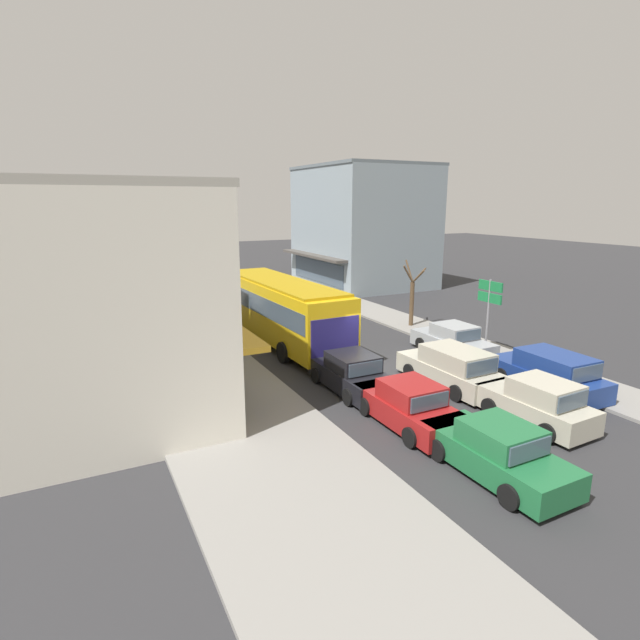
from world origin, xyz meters
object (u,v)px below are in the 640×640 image
Objects in this scene: hatchback_queue_far_back at (537,404)px; parked_wagon_kerb_front at (549,373)px; directional_road_sign at (489,299)px; pedestrian_with_handbag_near at (201,309)px; sedan_behind_bus_near at (409,406)px; sedan_adjacent_lane_lead at (497,452)px; sedan_queue_gap_filler at (352,374)px; city_bus at (281,307)px; traffic_light_downstreet at (184,261)px; parked_sedan_kerb_second at (453,341)px; street_tree_right at (412,297)px; wagon_adjacent_lane_trail at (451,368)px.

parked_wagon_kerb_front is at bearing 33.15° from hatchback_queue_far_back.
pedestrian_with_handbag_near is at bearing 133.04° from directional_road_sign.
sedan_behind_bus_near is (-3.74, 1.80, -0.05)m from hatchback_queue_far_back.
sedan_adjacent_lane_lead is 7.12m from parked_wagon_kerb_front.
sedan_queue_gap_filler is 1.00× the size of sedan_adjacent_lane_lead.
sedan_queue_gap_filler is 12.66m from pedestrian_with_handbag_near.
parked_wagon_kerb_front is 18.39m from pedestrian_with_handbag_near.
pedestrian_with_handbag_near is (-2.84, 5.11, -0.81)m from city_bus.
directional_road_sign is (1.33, 4.54, 1.96)m from parked_wagon_kerb_front.
sedan_queue_gap_filler is 1.00× the size of sedan_behind_bus_near.
sedan_queue_gap_filler is 0.92× the size of parked_wagon_kerb_front.
traffic_light_downstreet is 2.58× the size of pedestrian_with_handbag_near.
hatchback_queue_far_back is at bearing -122.65° from directional_road_sign.
parked_wagon_kerb_front is 5.31m from parked_sedan_kerb_second.
sedan_adjacent_lane_lead is 1.11× the size of street_tree_right.
street_tree_right reaches higher than wagon_adjacent_lane_trail.
wagon_adjacent_lane_trail reaches higher than sedan_behind_bus_near.
parked_sedan_kerb_second is (6.54, 1.77, 0.00)m from sedan_queue_gap_filler.
pedestrian_with_handbag_near is at bearing 98.94° from sedan_adjacent_lane_lead.
directional_road_sign is at bearing 46.63° from sedan_adjacent_lane_lead.
directional_road_sign is at bearing 7.28° from sedan_queue_gap_filler.
directional_road_sign reaches higher than wagon_adjacent_lane_trail.
sedan_adjacent_lane_lead is at bearing -125.38° from parked_sedan_kerb_second.
directional_road_sign reaches higher than sedan_adjacent_lane_lead.
sedan_behind_bus_near is 1.17× the size of directional_road_sign.
hatchback_queue_far_back is 0.89× the size of parked_sedan_kerb_second.
directional_road_sign is (4.20, 2.41, 1.96)m from wagon_adjacent_lane_trail.
traffic_light_downstreet is at bearing 97.82° from city_bus.
parked_wagon_kerb_front reaches higher than sedan_behind_bus_near.
sedan_behind_bus_near is (-0.02, -10.74, -1.22)m from city_bus.
sedan_adjacent_lane_lead is (0.32, -6.99, 0.00)m from sedan_queue_gap_filler.
wagon_adjacent_lane_trail is 1.21× the size of hatchback_queue_far_back.
street_tree_right reaches higher than sedan_behind_bus_near.
street_tree_right is (7.69, 13.91, 1.08)m from sedan_adjacent_lane_lead.
hatchback_queue_far_back is at bearing -54.12° from sedan_queue_gap_filler.
street_tree_right is (4.34, 8.33, 0.99)m from wagon_adjacent_lane_trail.
parked_wagon_kerb_front is 1.08× the size of parked_sedan_kerb_second.
sedan_queue_gap_filler is at bearing 125.88° from hatchback_queue_far_back.
wagon_adjacent_lane_trail is 1.08× the size of sedan_behind_bus_near.
traffic_light_downstreet reaches higher than parked_sedan_kerb_second.
street_tree_right is at bearing 40.84° from sedan_queue_gap_filler.
city_bus reaches higher than sedan_queue_gap_filler.
wagon_adjacent_lane_trail reaches higher than parked_sedan_kerb_second.
hatchback_queue_far_back is 7.75m from directional_road_sign.
sedan_queue_gap_filler and parked_sedan_kerb_second have the same top height.
sedan_queue_gap_filler is 1.10× the size of street_tree_right.
city_bus is 2.60× the size of traffic_light_downstreet.
traffic_light_downstreet is at bearing 108.72° from parked_wagon_kerb_front.
street_tree_right is at bearing -55.17° from traffic_light_downstreet.
hatchback_queue_far_back is at bearing -110.97° from parked_sedan_kerb_second.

